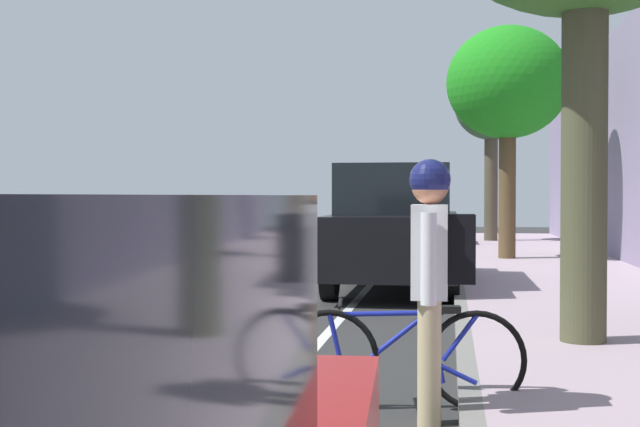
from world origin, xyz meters
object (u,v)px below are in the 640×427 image
parked_suv_black_second (397,226)px  street_tree_far_end (508,85)px  cyclist_with_backpack (434,264)px  parked_sedan_green_mid (417,222)px  bicycle_at_curb (403,357)px  street_tree_corner (491,108)px

parked_suv_black_second → street_tree_far_end: street_tree_far_end is taller
street_tree_far_end → cyclist_with_backpack: bearing=-95.7°
parked_sedan_green_mid → bicycle_at_curb: 18.54m
parked_sedan_green_mid → cyclist_with_backpack: 18.99m
street_tree_corner → cyclist_with_backpack: bearing=-93.7°
parked_suv_black_second → street_tree_corner: 13.26m
parked_suv_black_second → parked_sedan_green_mid: 10.97m
parked_sedan_green_mid → cyclist_with_backpack: cyclist_with_backpack is taller
parked_suv_black_second → bicycle_at_curb: size_ratio=2.70×
cyclist_with_backpack → street_tree_far_end: street_tree_far_end is taller
cyclist_with_backpack → parked_sedan_green_mid: bearing=92.5°
street_tree_far_end → street_tree_corner: 7.38m
bicycle_at_curb → cyclist_with_backpack: size_ratio=0.99×
cyclist_with_backpack → street_tree_far_end: 13.71m
cyclist_with_backpack → street_tree_far_end: size_ratio=0.35×
bicycle_at_curb → parked_suv_black_second: bearing=93.9°
bicycle_at_curb → parked_sedan_green_mid: bearing=91.9°
parked_sedan_green_mid → bicycle_at_curb: bearing=-88.1°
parked_suv_black_second → bicycle_at_curb: parked_suv_black_second is taller
parked_sedan_green_mid → cyclist_with_backpack: bearing=-87.5°
street_tree_far_end → street_tree_corner: (-0.00, 7.37, 0.25)m
bicycle_at_curb → cyclist_with_backpack: bearing=-63.6°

